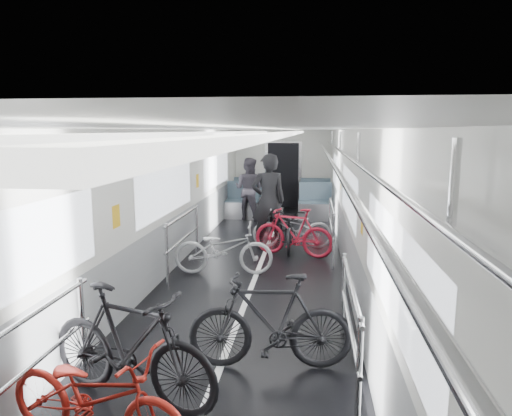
% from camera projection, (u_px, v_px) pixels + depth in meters
% --- Properties ---
extents(car_shell, '(3.02, 14.01, 2.41)m').
position_uv_depth(car_shell, '(267.00, 194.00, 9.11)').
color(car_shell, black).
rests_on(car_shell, ground).
extents(bike_left_near, '(1.68, 0.92, 0.84)m').
position_uv_depth(bike_left_near, '(96.00, 397.00, 3.41)').
color(bike_left_near, '#B01F15').
rests_on(bike_left_near, floor).
extents(bike_left_mid, '(1.85, 1.03, 1.07)m').
position_uv_depth(bike_left_mid, '(130.00, 345.00, 3.97)').
color(bike_left_mid, black).
rests_on(bike_left_mid, floor).
extents(bike_left_far, '(1.69, 0.71, 0.87)m').
position_uv_depth(bike_left_far, '(223.00, 249.00, 7.61)').
color(bike_left_far, '#AFB0B4').
rests_on(bike_left_far, floor).
extents(bike_right_near, '(1.69, 0.63, 0.99)m').
position_uv_depth(bike_right_near, '(271.00, 321.00, 4.57)').
color(bike_right_near, black).
rests_on(bike_right_near, floor).
extents(bike_right_mid, '(1.64, 0.64, 0.85)m').
position_uv_depth(bike_right_mid, '(292.00, 228.00, 9.30)').
color(bike_right_mid, '#9F9FA3').
rests_on(bike_right_mid, floor).
extents(bike_right_far, '(1.62, 0.84, 0.94)m').
position_uv_depth(bike_right_far, '(293.00, 232.00, 8.70)').
color(bike_right_far, maroon).
rests_on(bike_right_far, floor).
extents(bike_aisle, '(0.62, 1.65, 0.86)m').
position_uv_depth(bike_aisle, '(290.00, 228.00, 9.21)').
color(bike_aisle, black).
rests_on(bike_aisle, floor).
extents(person_standing, '(0.81, 0.64, 1.93)m').
position_uv_depth(person_standing, '(268.00, 201.00, 9.27)').
color(person_standing, black).
rests_on(person_standing, floor).
extents(person_seated, '(0.98, 0.87, 1.67)m').
position_uv_depth(person_seated, '(249.00, 189.00, 12.22)').
color(person_seated, '#302C34').
rests_on(person_seated, floor).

